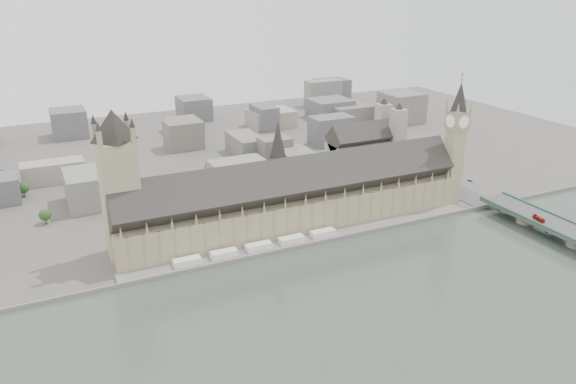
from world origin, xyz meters
name	(u,v)px	position (x,y,z in m)	size (l,w,h in m)	color
ground	(306,237)	(0.00, 0.00, 0.00)	(900.00, 900.00, 0.00)	#595651
river_thames	(465,372)	(0.00, -165.00, 0.00)	(600.00, 600.00, 0.00)	#3F4A40
embankment_wall	(316,243)	(0.00, -15.00, 1.50)	(600.00, 1.50, 3.00)	slate
river_terrace	(311,240)	(0.00, -7.50, 1.00)	(270.00, 15.00, 2.00)	slate
terrace_tents	(259,246)	(-40.00, -7.00, 4.00)	(118.00, 7.00, 4.00)	white
palace_of_westminster	(294,199)	(0.00, 19.70, 22.71)	(265.00, 40.73, 55.44)	tan
elizabeth_tower	(456,135)	(138.00, 8.00, 58.09)	(17.00, 17.00, 107.50)	tan
victoria_tower	(119,178)	(-122.00, 26.00, 55.20)	(30.00, 30.00, 100.00)	tan
central_tower	(278,152)	(-10.00, 26.00, 57.92)	(13.00, 13.00, 48.00)	#82745A
westminster_bridge	(567,236)	(162.00, -87.50, 5.12)	(25.00, 325.00, 10.25)	#474749
westminster_abbey	(365,150)	(110.92, 95.00, 25.08)	(68.00, 36.00, 64.00)	#9F9A8F
city_skyline_inland	(202,132)	(0.00, 245.00, 19.00)	(720.00, 360.00, 38.00)	gray
park_trees	(261,201)	(-10.00, 60.00, 7.50)	(110.00, 30.00, 15.00)	#224418
red_bus_north	(539,218)	(155.33, -67.49, 11.77)	(2.56, 10.94, 3.05)	#B31E14
car_approach	(470,181)	(168.90, 18.03, 10.97)	(2.00, 4.93, 1.43)	gray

